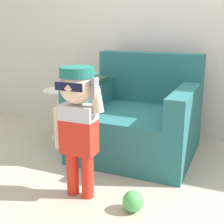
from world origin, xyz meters
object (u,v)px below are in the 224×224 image
object	(u,v)px
person_child	(78,113)
side_table	(62,109)
armchair	(138,120)
toy_ball	(133,201)

from	to	relation	value
person_child	side_table	size ratio (longest dim) A/B	1.72
side_table	person_child	bearing A→B (deg)	-52.51
armchair	toy_ball	bearing A→B (deg)	-72.98
person_child	toy_ball	size ratio (longest dim) A/B	6.62
person_child	side_table	distance (m)	1.26
side_table	toy_ball	bearing A→B (deg)	-40.93
person_child	side_table	bearing A→B (deg)	127.49
toy_ball	side_table	bearing A→B (deg)	139.07
armchair	toy_ball	size ratio (longest dim) A/B	7.59
toy_ball	armchair	bearing A→B (deg)	107.02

